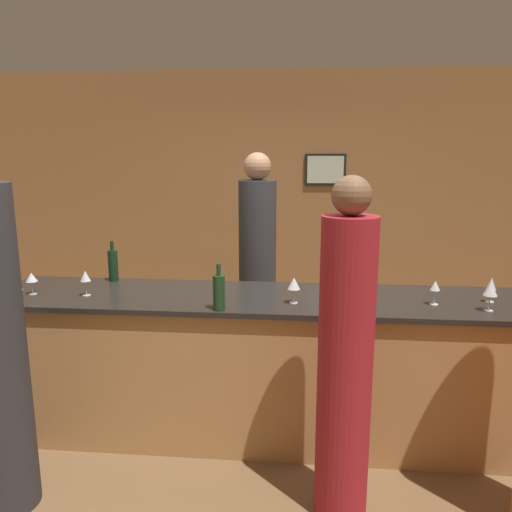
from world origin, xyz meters
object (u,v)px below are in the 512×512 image
object	(u,v)px
guest_0	(345,363)
wine_bottle_0	(113,265)
bartender	(257,275)
wine_bottle_1	(219,292)

from	to	relation	value
guest_0	wine_bottle_0	distance (m)	1.94
bartender	wine_bottle_0	xyz separation A→B (m)	(-1.02, -0.60, 0.20)
bartender	guest_0	world-z (taller)	bartender
wine_bottle_0	guest_0	bearing A→B (deg)	-32.54
bartender	guest_0	bearing A→B (deg)	110.31
guest_0	bartender	bearing A→B (deg)	110.31
guest_0	wine_bottle_0	bearing A→B (deg)	147.46
bartender	wine_bottle_1	size ratio (longest dim) A/B	6.78
wine_bottle_0	wine_bottle_1	size ratio (longest dim) A/B	1.05
wine_bottle_0	wine_bottle_1	xyz separation A→B (m)	(0.90, -0.62, -0.01)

